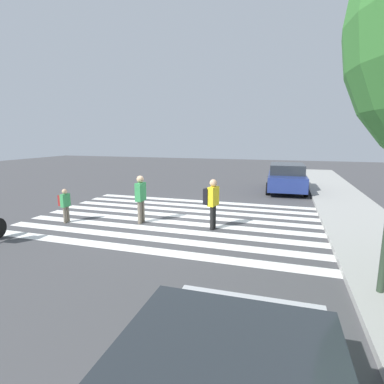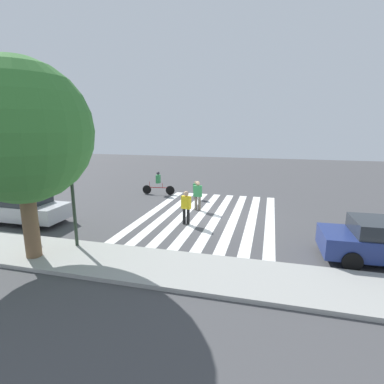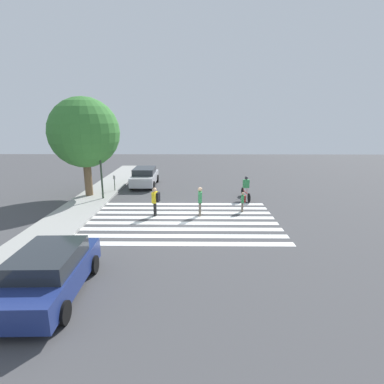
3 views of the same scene
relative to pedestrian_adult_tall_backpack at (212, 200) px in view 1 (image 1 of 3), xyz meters
name	(u,v)px [view 1 (image 1 of 3)]	position (x,y,z in m)	size (l,w,h in m)	color
ground_plane	(175,219)	(-0.78, -1.55, -0.95)	(60.00, 60.00, 0.00)	#444447
sidewalk_curb	(370,233)	(-0.78, 4.70, -0.88)	(36.00, 2.50, 0.14)	#9E9E99
crosswalk_stripes	(175,219)	(-0.78, -1.55, -0.94)	(6.67, 10.00, 0.01)	white
pedestrian_adult_tall_backpack	(212,200)	(0.00, 0.00, 0.00)	(0.48, 0.44, 1.62)	black
pedestrian_adult_blue_shirt	(65,203)	(0.78, -5.00, -0.26)	(0.34, 0.29, 1.18)	#6B6051
pedestrian_adult_yellow_jacket	(141,196)	(0.04, -2.48, -0.02)	(0.45, 0.24, 1.64)	#6B6051
car_parked_dark_suv	(287,177)	(-7.79, 2.25, -0.18)	(4.39, 2.13, 1.49)	navy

